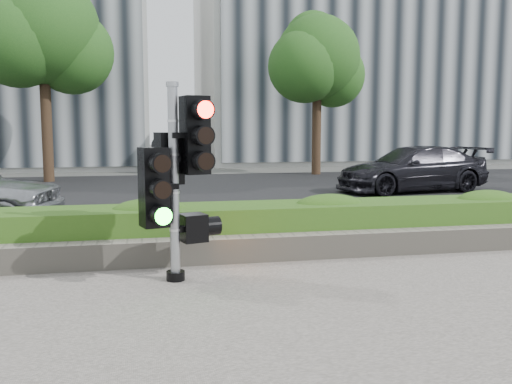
% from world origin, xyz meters
% --- Properties ---
extents(ground, '(120.00, 120.00, 0.00)m').
position_xyz_m(ground, '(0.00, 0.00, 0.00)').
color(ground, '#51514C').
rests_on(ground, ground).
extents(road, '(60.00, 13.00, 0.02)m').
position_xyz_m(road, '(0.00, 10.00, 0.01)').
color(road, black).
rests_on(road, ground).
extents(curb, '(60.00, 0.25, 0.12)m').
position_xyz_m(curb, '(0.00, 3.15, 0.06)').
color(curb, gray).
rests_on(curb, ground).
extents(stone_wall, '(12.00, 0.32, 0.34)m').
position_xyz_m(stone_wall, '(0.00, 1.90, 0.20)').
color(stone_wall, gray).
rests_on(stone_wall, sidewalk).
extents(hedge, '(12.00, 1.00, 0.68)m').
position_xyz_m(hedge, '(0.00, 2.55, 0.37)').
color(hedge, '#62962E').
rests_on(hedge, sidewalk).
extents(building_right, '(18.00, 10.00, 12.00)m').
position_xyz_m(building_right, '(11.00, 25.00, 6.00)').
color(building_right, '#B7B7B2').
rests_on(building_right, ground).
extents(tree_left, '(4.61, 4.03, 7.34)m').
position_xyz_m(tree_left, '(-4.52, 14.56, 5.04)').
color(tree_left, black).
rests_on(tree_left, ground).
extents(tree_right, '(4.10, 3.58, 6.53)m').
position_xyz_m(tree_right, '(5.48, 15.55, 4.48)').
color(tree_right, black).
rests_on(tree_right, ground).
extents(traffic_signal, '(0.85, 0.72, 2.34)m').
position_xyz_m(traffic_signal, '(-0.90, 1.17, 1.32)').
color(traffic_signal, black).
rests_on(traffic_signal, sidewalk).
extents(car_dark, '(4.74, 2.45, 1.32)m').
position_xyz_m(car_dark, '(6.36, 9.19, 0.68)').
color(car_dark, black).
rests_on(car_dark, road).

